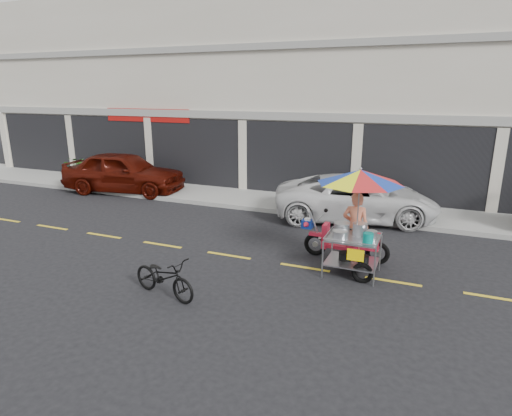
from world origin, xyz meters
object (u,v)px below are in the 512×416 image
at_px(food_vendor_rig, 356,205).
at_px(near_bicycle, 164,277).
at_px(white_pickup, 356,198).
at_px(maroon_sedan, 124,172).

bearing_deg(food_vendor_rig, near_bicycle, -138.13).
distance_m(white_pickup, food_vendor_rig, 4.15).
bearing_deg(maroon_sedan, white_pickup, -100.29).
bearing_deg(near_bicycle, white_pickup, -8.20).
height_order(white_pickup, near_bicycle, white_pickup).
relative_size(maroon_sedan, near_bicycle, 3.05).
height_order(maroon_sedan, near_bicycle, maroon_sedan).
height_order(near_bicycle, food_vendor_rig, food_vendor_rig).
xyz_separation_m(maroon_sedan, near_bicycle, (6.75, -7.11, -0.41)).
bearing_deg(white_pickup, near_bicycle, 144.68).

